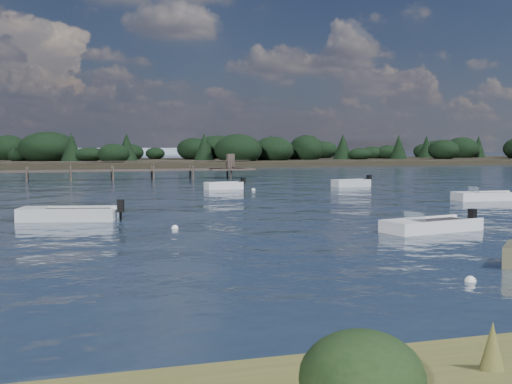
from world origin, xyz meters
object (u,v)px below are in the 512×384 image
object	(u,v)px
dinghy_mid_white_a	(431,228)
tender_far_white	(224,187)
tender_far_grey_b	(351,185)
dinghy_mid_grey	(68,217)
dinghy_mid_white_b	(486,198)

from	to	relation	value
dinghy_mid_white_a	tender_far_white	world-z (taller)	tender_far_white
dinghy_mid_white_a	tender_far_grey_b	world-z (taller)	tender_far_grey_b
dinghy_mid_white_a	tender_far_grey_b	xyz separation A→B (m)	(9.42, 27.92, 0.04)
dinghy_mid_white_a	tender_far_grey_b	bearing A→B (deg)	71.35
tender_far_grey_b	dinghy_mid_grey	size ratio (longest dim) A/B	0.74
tender_far_grey_b	tender_far_white	distance (m)	11.64
dinghy_mid_grey	dinghy_mid_white_b	world-z (taller)	dinghy_mid_grey
dinghy_mid_grey	tender_far_white	world-z (taller)	dinghy_mid_grey
dinghy_mid_white_a	tender_far_white	xyz separation A→B (m)	(-2.22, 28.10, 0.02)
dinghy_mid_white_a	dinghy_mid_grey	bearing A→B (deg)	149.75
tender_far_white	dinghy_mid_white_b	distance (m)	21.19
tender_far_grey_b	tender_far_white	world-z (taller)	tender_far_grey_b
dinghy_mid_white_a	dinghy_mid_white_b	xyz separation A→B (m)	(12.08, 12.47, 0.01)
tender_far_grey_b	tender_far_white	size ratio (longest dim) A/B	1.08
tender_far_grey_b	dinghy_mid_white_b	size ratio (longest dim) A/B	0.79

